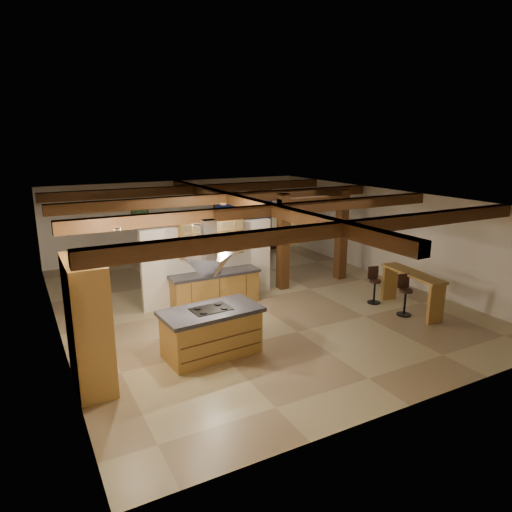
{
  "coord_description": "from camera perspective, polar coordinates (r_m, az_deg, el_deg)",
  "views": [
    {
      "loc": [
        -5.62,
        -10.87,
        4.46
      ],
      "look_at": [
        0.48,
        0.5,
        1.13
      ],
      "focal_mm": 32.0,
      "sensor_mm": 36.0,
      "label": 1
    }
  ],
  "objects": [
    {
      "name": "ground",
      "position": [
        13.03,
        -0.81,
        -5.54
      ],
      "size": [
        12.0,
        12.0,
        0.0
      ],
      "primitive_type": "plane",
      "color": "tan",
      "rests_on": "ground"
    },
    {
      "name": "room_walls",
      "position": [
        12.53,
        -0.84,
        2.13
      ],
      "size": [
        12.0,
        12.0,
        12.0
      ],
      "color": "silver",
      "rests_on": "ground"
    },
    {
      "name": "ceiling_beams",
      "position": [
        12.36,
        -0.85,
        6.58
      ],
      "size": [
        10.0,
        12.0,
        0.28
      ],
      "color": "#412510",
      "rests_on": "room_walls"
    },
    {
      "name": "timber_posts",
      "position": [
        14.23,
        7.22,
        3.45
      ],
      "size": [
        2.5,
        0.3,
        2.9
      ],
      "color": "#412510",
      "rests_on": "ground"
    },
    {
      "name": "partition_wall",
      "position": [
        12.73,
        -5.87,
        -0.9
      ],
      "size": [
        3.8,
        0.18,
        2.2
      ],
      "primitive_type": "cube",
      "color": "silver",
      "rests_on": "ground"
    },
    {
      "name": "pantry_cabinet",
      "position": [
        8.94,
        -20.25,
        -7.85
      ],
      "size": [
        0.67,
        1.6,
        2.4
      ],
      "color": "#A47335",
      "rests_on": "ground"
    },
    {
      "name": "back_counter",
      "position": [
        12.56,
        -5.11,
        -4.07
      ],
      "size": [
        2.5,
        0.66,
        0.94
      ],
      "color": "#A47335",
      "rests_on": "ground"
    },
    {
      "name": "upper_display_cabinet",
      "position": [
        12.38,
        -5.62,
        2.24
      ],
      "size": [
        1.8,
        0.36,
        0.95
      ],
      "color": "#A47335",
      "rests_on": "partition_wall"
    },
    {
      "name": "range_hood",
      "position": [
        9.34,
        -5.78,
        -2.25
      ],
      "size": [
        1.1,
        1.1,
        1.4
      ],
      "color": "silver",
      "rests_on": "room_walls"
    },
    {
      "name": "back_windows",
      "position": [
        19.03,
        -1.57,
        5.54
      ],
      "size": [
        2.7,
        0.07,
        1.7
      ],
      "color": "#412510",
      "rests_on": "room_walls"
    },
    {
      "name": "framed_art",
      "position": [
        17.52,
        -14.29,
        4.98
      ],
      "size": [
        0.65,
        0.05,
        0.85
      ],
      "color": "#412510",
      "rests_on": "room_walls"
    },
    {
      "name": "recessed_cans",
      "position": [
        9.59,
        -9.04,
        4.75
      ],
      "size": [
        3.16,
        2.46,
        0.03
      ],
      "color": "silver",
      "rests_on": "room_walls"
    },
    {
      "name": "kitchen_island",
      "position": [
        9.78,
        -5.59,
        -9.37
      ],
      "size": [
        2.15,
        1.25,
        1.03
      ],
      "color": "#A47335",
      "rests_on": "ground"
    },
    {
      "name": "dining_table",
      "position": [
        15.74,
        -4.16,
        -0.68
      ],
      "size": [
        2.3,
        1.85,
        0.71
      ],
      "primitive_type": "imported",
      "rotation": [
        0.0,
        0.0,
        -0.42
      ],
      "color": "#422010",
      "rests_on": "ground"
    },
    {
      "name": "sofa",
      "position": [
        18.9,
        -0.52,
        1.85
      ],
      "size": [
        2.21,
        0.87,
        0.64
      ],
      "primitive_type": "imported",
      "rotation": [
        0.0,
        0.0,
        3.14
      ],
      "color": "black",
      "rests_on": "ground"
    },
    {
      "name": "microwave",
      "position": [
        12.35,
        -5.65,
        -1.51
      ],
      "size": [
        0.54,
        0.43,
        0.27
      ],
      "primitive_type": "imported",
      "rotation": [
        0.0,
        0.0,
        2.89
      ],
      "color": "silver",
      "rests_on": "back_counter"
    },
    {
      "name": "bar_counter",
      "position": [
        12.71,
        18.9,
        -3.44
      ],
      "size": [
        0.75,
        2.07,
        1.06
      ],
      "color": "#A47335",
      "rests_on": "ground"
    },
    {
      "name": "side_table",
      "position": [
        19.36,
        2.88,
        1.92
      ],
      "size": [
        0.49,
        0.49,
        0.5
      ],
      "primitive_type": "cube",
      "rotation": [
        0.0,
        0.0,
        0.27
      ],
      "color": "#412510",
      "rests_on": "ground"
    },
    {
      "name": "table_lamp",
      "position": [
        19.26,
        2.89,
        3.35
      ],
      "size": [
        0.29,
        0.29,
        0.35
      ],
      "color": "black",
      "rests_on": "side_table"
    },
    {
      "name": "bar_stool_a",
      "position": [
        12.42,
        18.09,
        -4.64
      ],
      "size": [
        0.39,
        0.4,
        1.07
      ],
      "color": "black",
      "rests_on": "ground"
    },
    {
      "name": "bar_stool_b",
      "position": [
        13.1,
        14.56,
        -3.52
      ],
      "size": [
        0.37,
        0.38,
        1.02
      ],
      "color": "black",
      "rests_on": "ground"
    },
    {
      "name": "dining_chairs",
      "position": [
        15.66,
        -4.18,
        0.34
      ],
      "size": [
        2.39,
        2.39,
        1.26
      ],
      "color": "#412510",
      "rests_on": "ground"
    }
  ]
}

